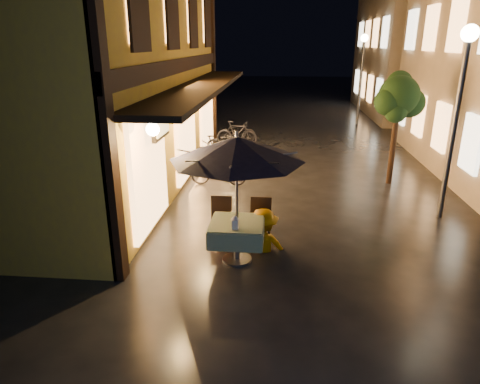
# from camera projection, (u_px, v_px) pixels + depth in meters

# --- Properties ---
(ground) EXTENTS (90.00, 90.00, 0.00)m
(ground) POSITION_uv_depth(u_px,v_px,m) (317.00, 250.00, 8.43)
(ground) COLOR black
(ground) RESTS_ON ground
(west_building) EXTENTS (5.90, 11.40, 7.40)m
(west_building) POSITION_uv_depth(u_px,v_px,m) (98.00, 49.00, 11.47)
(west_building) COLOR gold
(west_building) RESTS_ON ground
(east_building_far) EXTENTS (7.30, 10.30, 7.30)m
(east_building_far) POSITION_uv_depth(u_px,v_px,m) (434.00, 46.00, 23.45)
(east_building_far) COLOR tan
(east_building_far) RESTS_ON ground
(street_tree) EXTENTS (1.43, 1.20, 3.15)m
(street_tree) POSITION_uv_depth(u_px,v_px,m) (399.00, 99.00, 11.65)
(street_tree) COLOR black
(street_tree) RESTS_ON ground
(streetlamp_near) EXTENTS (0.36, 0.36, 4.23)m
(streetlamp_near) POSITION_uv_depth(u_px,v_px,m) (461.00, 90.00, 9.07)
(streetlamp_near) COLOR #59595E
(streetlamp_near) RESTS_ON ground
(streetlamp_far) EXTENTS (0.36, 0.36, 4.23)m
(streetlamp_far) POSITION_uv_depth(u_px,v_px,m) (362.00, 63.00, 20.34)
(streetlamp_far) COLOR #59595E
(streetlamp_far) RESTS_ON ground
(cafe_table) EXTENTS (0.99, 0.99, 0.78)m
(cafe_table) POSITION_uv_depth(u_px,v_px,m) (237.00, 232.00, 7.86)
(cafe_table) COLOR #59595E
(cafe_table) RESTS_ON ground
(patio_umbrella) EXTENTS (2.39, 2.39, 2.46)m
(patio_umbrella) POSITION_uv_depth(u_px,v_px,m) (237.00, 149.00, 7.34)
(patio_umbrella) COLOR #59595E
(patio_umbrella) RESTS_ON ground
(cafe_chair_left) EXTENTS (0.42, 0.42, 0.97)m
(cafe_chair_left) POSITION_uv_depth(u_px,v_px,m) (221.00, 218.00, 8.60)
(cafe_chair_left) COLOR black
(cafe_chair_left) RESTS_ON ground
(cafe_chair_right) EXTENTS (0.42, 0.42, 0.97)m
(cafe_chair_right) POSITION_uv_depth(u_px,v_px,m) (261.00, 219.00, 8.53)
(cafe_chair_right) COLOR black
(cafe_chair_right) RESTS_ON ground
(table_lantern) EXTENTS (0.16, 0.16, 0.25)m
(table_lantern) POSITION_uv_depth(u_px,v_px,m) (235.00, 221.00, 7.47)
(table_lantern) COLOR white
(table_lantern) RESTS_ON cafe_table
(person_orange) EXTENTS (0.80, 0.70, 1.37)m
(person_orange) POSITION_uv_depth(u_px,v_px,m) (223.00, 214.00, 8.38)
(person_orange) COLOR #D54000
(person_orange) RESTS_ON ground
(person_yellow) EXTENTS (1.14, 0.78, 1.63)m
(person_yellow) POSITION_uv_depth(u_px,v_px,m) (263.00, 210.00, 8.23)
(person_yellow) COLOR orange
(person_yellow) RESTS_ON ground
(bicycle_0) EXTENTS (1.60, 0.58, 0.84)m
(bicycle_0) POSITION_uv_depth(u_px,v_px,m) (218.00, 171.00, 12.14)
(bicycle_0) COLOR black
(bicycle_0) RESTS_ON ground
(bicycle_1) EXTENTS (1.60, 0.57, 0.94)m
(bicycle_1) POSITION_uv_depth(u_px,v_px,m) (224.00, 158.00, 13.26)
(bicycle_1) COLOR black
(bicycle_1) RESTS_ON ground
(bicycle_2) EXTENTS (1.82, 1.09, 0.90)m
(bicycle_2) POSITION_uv_depth(u_px,v_px,m) (222.00, 156.00, 13.64)
(bicycle_2) COLOR black
(bicycle_2) RESTS_ON ground
(bicycle_3) EXTENTS (1.73, 0.90, 1.00)m
(bicycle_3) POSITION_uv_depth(u_px,v_px,m) (218.00, 150.00, 14.14)
(bicycle_3) COLOR black
(bicycle_3) RESTS_ON ground
(bicycle_4) EXTENTS (1.92, 0.85, 0.98)m
(bicycle_4) POSITION_uv_depth(u_px,v_px,m) (232.00, 143.00, 15.15)
(bicycle_4) COLOR black
(bicycle_4) RESTS_ON ground
(bicycle_5) EXTENTS (1.67, 0.65, 0.98)m
(bicycle_5) POSITION_uv_depth(u_px,v_px,m) (237.00, 134.00, 16.70)
(bicycle_5) COLOR black
(bicycle_5) RESTS_ON ground
(bicycle_6) EXTENTS (1.54, 0.62, 0.79)m
(bicycle_6) POSITION_uv_depth(u_px,v_px,m) (237.00, 132.00, 17.53)
(bicycle_6) COLOR black
(bicycle_6) RESTS_ON ground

